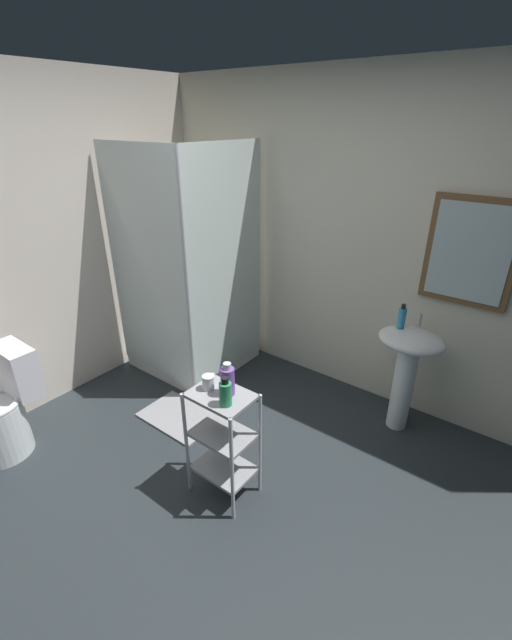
{
  "coord_description": "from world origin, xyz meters",
  "views": [
    {
      "loc": [
        1.31,
        -1.17,
        2.15
      ],
      "look_at": [
        -0.19,
        0.8,
        0.94
      ],
      "focal_mm": 23.39,
      "sensor_mm": 36.0,
      "label": 1
    }
  ],
  "objects": [
    {
      "name": "ground_plane",
      "position": [
        0.0,
        0.0,
        -0.01
      ],
      "size": [
        4.2,
        4.2,
        0.02
      ],
      "primitive_type": "cube",
      "color": "#262D30"
    },
    {
      "name": "wall_back",
      "position": [
        0.01,
        1.85,
        1.25
      ],
      "size": [
        4.2,
        0.14,
        2.5
      ],
      "color": "beige",
      "rests_on": "ground_plane"
    },
    {
      "name": "wall_left",
      "position": [
        -1.85,
        0.0,
        1.25
      ],
      "size": [
        0.1,
        4.2,
        2.5
      ],
      "primitive_type": "cube",
      "color": "silver",
      "rests_on": "ground_plane"
    },
    {
      "name": "shower_stall",
      "position": [
        -1.21,
        1.18,
        0.46
      ],
      "size": [
        0.92,
        0.92,
        2.0
      ],
      "color": "white",
      "rests_on": "ground_plane"
    },
    {
      "name": "pedestal_sink",
      "position": [
        0.63,
        1.52,
        0.58
      ],
      "size": [
        0.46,
        0.37,
        0.81
      ],
      "color": "white",
      "rests_on": "ground_plane"
    },
    {
      "name": "sink_faucet",
      "position": [
        0.63,
        1.64,
        0.86
      ],
      "size": [
        0.03,
        0.03,
        0.1
      ],
      "primitive_type": "cylinder",
      "color": "silver",
      "rests_on": "pedestal_sink"
    },
    {
      "name": "toilet",
      "position": [
        -1.48,
        -0.39,
        0.31
      ],
      "size": [
        0.37,
        0.49,
        0.76
      ],
      "color": "white",
      "rests_on": "ground_plane"
    },
    {
      "name": "storage_cart",
      "position": [
        -0.02,
        0.24,
        0.44
      ],
      "size": [
        0.38,
        0.28,
        0.74
      ],
      "color": "silver",
      "rests_on": "ground_plane"
    },
    {
      "name": "hand_soap_bottle",
      "position": [
        0.53,
        1.54,
        0.89
      ],
      "size": [
        0.05,
        0.05,
        0.18
      ],
      "color": "#389ED1",
      "rests_on": "pedestal_sink"
    },
    {
      "name": "body_wash_bottle_green",
      "position": [
        0.06,
        0.19,
        0.81
      ],
      "size": [
        0.07,
        0.07,
        0.17
      ],
      "color": "#2E955B",
      "rests_on": "storage_cart"
    },
    {
      "name": "conditioner_bottle_purple",
      "position": [
        0.01,
        0.28,
        0.83
      ],
      "size": [
        0.08,
        0.08,
        0.2
      ],
      "color": "purple",
      "rests_on": "storage_cart"
    },
    {
      "name": "rinse_cup",
      "position": [
        -0.11,
        0.24,
        0.78
      ],
      "size": [
        0.07,
        0.07,
        0.09
      ],
      "primitive_type": "cylinder",
      "color": "silver",
      "rests_on": "storage_cart"
    },
    {
      "name": "bath_mat",
      "position": [
        -0.77,
        0.56,
        0.01
      ],
      "size": [
        0.6,
        0.4,
        0.02
      ],
      "primitive_type": "cube",
      "color": "gray",
      "rests_on": "ground_plane"
    }
  ]
}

